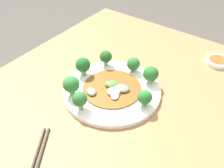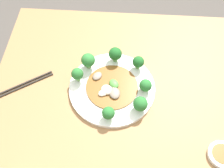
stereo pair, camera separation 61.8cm
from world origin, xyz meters
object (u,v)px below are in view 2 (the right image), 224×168
Objects in this scene: broccoli_south at (108,113)px; broccoli_east at (146,85)px; broccoli_northeast at (138,62)px; sauce_dish at (222,154)px; broccoli_southeast at (140,104)px; stirfry_center at (111,87)px; chopsticks at (26,84)px; plate at (112,88)px; broccoli_northwest at (88,60)px; broccoli_west at (77,74)px; broccoli_north at (115,54)px.

broccoli_east is (0.12, 0.12, -0.00)m from broccoli_south.
broccoli_northeast is 0.65× the size of sauce_dish.
stirfry_center is (-0.11, 0.08, -0.03)m from broccoli_southeast.
chopsticks is 2.08× the size of sauce_dish.
sauce_dish reaches higher than chopsticks.
broccoli_northwest is (-0.09, 0.09, 0.05)m from plate.
broccoli_west is 0.13m from stirfry_center.
broccoli_south is at bearing -66.33° from broccoli_northwest.
plate is 4.82× the size of broccoli_north.
broccoli_north is 0.25m from broccoli_south.
broccoli_west is (-0.13, 0.02, 0.04)m from plate.
broccoli_northwest is at bearing 134.95° from stirfry_center.
broccoli_northeast is at bearing 17.92° from broccoli_west.
broccoli_south reaches higher than chopsticks.
sauce_dish is at bearing -30.68° from stirfry_center.
broccoli_northwest is 1.24× the size of broccoli_south.
broccoli_southeast is at bearing -36.11° from stirfry_center.
plate is 5.37× the size of broccoli_northeast.
stirfry_center is at bearing -12.68° from broccoli_west.
broccoli_east reaches higher than stirfry_center.
broccoli_south is at bearing -89.55° from stirfry_center.
broccoli_north is 0.17m from broccoli_east.
plate is at bearing -42.09° from broccoli_northwest.
chopsticks is (-0.23, -0.09, -0.05)m from broccoli_northwest.
broccoli_south is 1.01× the size of broccoli_east.
broccoli_north is at bearing 20.92° from chopsticks.
broccoli_north reaches higher than chopsticks.
broccoli_northwest reaches higher than broccoli_southeast.
plate is 0.13m from broccoli_north.
broccoli_west is 1.04× the size of broccoli_northeast.
plate is at bearing 0.27° from chopsticks.
broccoli_northeast reaches higher than sauce_dish.
broccoli_east is (0.25, -0.03, -0.01)m from broccoli_west.
broccoli_northwest is at bearing -177.60° from broccoli_northeast.
broccoli_northeast is at bearing 45.49° from plate.
broccoli_northeast is (0.22, 0.07, -0.00)m from broccoli_west.
broccoli_northeast is (-0.01, 0.18, 0.00)m from broccoli_southeast.
broccoli_west reaches higher than broccoli_south.
chopsticks is at bearing 169.24° from broccoli_southeast.
broccoli_south is at bearing -113.94° from broccoli_northeast.
broccoli_northeast is at bearing 2.40° from broccoli_northwest.
sauce_dish is (0.26, -0.14, -0.04)m from broccoli_southeast.
plate is 5.86× the size of broccoli_east.
broccoli_south and broccoli_east have the same top height.
broccoli_southeast reaches higher than broccoli_east.
broccoli_south is 0.12m from stirfry_center.
broccoli_northeast reaches higher than plate.
broccoli_west reaches higher than chopsticks.
broccoli_south is at bearing -136.28° from broccoli_east.
broccoli_southeast is 1.11× the size of broccoli_south.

